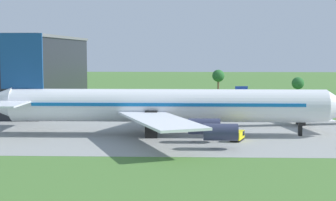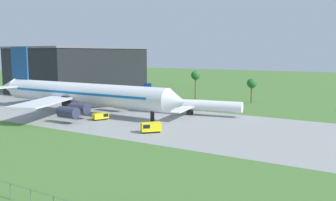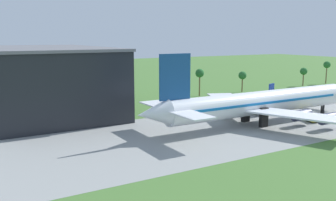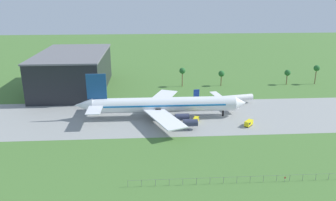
{
  "view_description": "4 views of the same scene",
  "coord_description": "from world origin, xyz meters",
  "px_view_note": "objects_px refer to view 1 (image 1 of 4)",
  "views": [
    {
      "loc": [
        -22.6,
        -102.88,
        17.06
      ],
      "look_at": [
        -26.31,
        -0.58,
        6.99
      ],
      "focal_mm": 55.0,
      "sensor_mm": 36.0,
      "label": 1
    },
    {
      "loc": [
        57.16,
        -82.7,
        18.44
      ],
      "look_at": [
        5.11,
        -0.58,
        5.99
      ],
      "focal_mm": 40.0,
      "sensor_mm": 36.0,
      "label": 2
    },
    {
      "loc": [
        -102.81,
        -76.81,
        24.53
      ],
      "look_at": [
        -57.73,
        -0.58,
        9.28
      ],
      "focal_mm": 40.0,
      "sensor_mm": 36.0,
      "label": 3
    },
    {
      "loc": [
        -33.62,
        -137.47,
        53.89
      ],
      "look_at": [
        -24.53,
        5.0,
        6.0
      ],
      "focal_mm": 35.0,
      "sensor_mm": 36.0,
      "label": 4
    }
  ],
  "objects_px": {
    "baggage_tug": "(237,135)",
    "terminal_building": "(7,72)",
    "regional_aircraft": "(300,112)",
    "jet_airliner": "(161,106)"
  },
  "relations": [
    {
      "from": "baggage_tug",
      "to": "terminal_building",
      "type": "relative_size",
      "value": 0.08
    },
    {
      "from": "jet_airliner",
      "to": "terminal_building",
      "type": "bearing_deg",
      "value": 134.83
    },
    {
      "from": "baggage_tug",
      "to": "terminal_building",
      "type": "distance_m",
      "value": 83.69
    },
    {
      "from": "regional_aircraft",
      "to": "terminal_building",
      "type": "bearing_deg",
      "value": 156.97
    },
    {
      "from": "terminal_building",
      "to": "baggage_tug",
      "type": "bearing_deg",
      "value": -40.96
    },
    {
      "from": "jet_airliner",
      "to": "regional_aircraft",
      "type": "relative_size",
      "value": 2.43
    },
    {
      "from": "jet_airliner",
      "to": "terminal_building",
      "type": "height_order",
      "value": "terminal_building"
    },
    {
      "from": "regional_aircraft",
      "to": "baggage_tug",
      "type": "relative_size",
      "value": 6.63
    },
    {
      "from": "jet_airliner",
      "to": "terminal_building",
      "type": "relative_size",
      "value": 1.25
    },
    {
      "from": "terminal_building",
      "to": "jet_airliner",
      "type": "bearing_deg",
      "value": -45.17
    }
  ]
}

